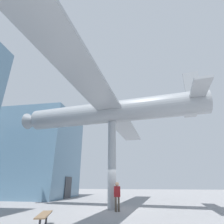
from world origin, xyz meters
TOP-DOWN VIEW (x-y plane):
  - ground_plane at (0.00, 0.00)m, footprint 80.00×80.00m
  - glass_pavilion_right at (8.08, 13.23)m, footprint 8.26×13.56m
  - support_pylon_central at (0.00, 0.00)m, footprint 0.60×0.60m
  - suspended_airplane at (0.02, 0.16)m, footprint 20.11×15.65m
  - visitor_person at (1.35, 0.17)m, footprint 0.31×0.44m
  - visitor_second at (-0.75, -0.45)m, footprint 0.28×0.43m
  - plaza_bench at (-5.41, 1.88)m, footprint 1.85×0.97m

SIDE VIEW (x-z plane):
  - ground_plane at x=0.00m, z-range 0.00..0.00m
  - plaza_bench at x=-5.41m, z-range 0.19..0.69m
  - visitor_person at x=1.35m, z-range 0.11..1.68m
  - visitor_second at x=-0.75m, z-range 0.13..1.82m
  - support_pylon_central at x=0.00m, z-range 0.00..6.08m
  - glass_pavilion_right at x=8.08m, z-range -0.29..10.45m
  - suspended_airplane at x=0.02m, z-range 5.26..8.65m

